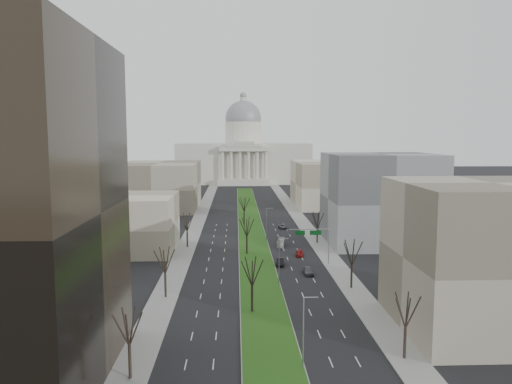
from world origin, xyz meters
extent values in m
plane|color=black|center=(0.00, 120.00, 0.00)|extent=(600.00, 600.00, 0.00)
cube|color=#999993|center=(0.00, 119.00, 0.07)|extent=(8.00, 222.00, 0.15)
cube|color=#185015|center=(0.00, 119.00, 0.17)|extent=(7.70, 221.70, 0.06)
cube|color=gray|center=(-17.50, 95.00, 0.07)|extent=(5.00, 330.00, 0.15)
cube|color=gray|center=(17.50, 95.00, 0.07)|extent=(5.00, 330.00, 0.15)
cube|color=beige|center=(0.00, 270.00, 12.00)|extent=(80.00, 40.00, 24.00)
cube|color=beige|center=(0.00, 247.00, 2.00)|extent=(30.00, 6.00, 4.00)
cube|color=beige|center=(0.00, 247.00, 21.00)|extent=(28.00, 5.00, 2.50)
cube|color=beige|center=(0.00, 247.00, 23.00)|extent=(20.00, 5.00, 1.80)
cube|color=beige|center=(0.00, 247.00, 24.60)|extent=(12.00, 5.00, 1.60)
cylinder|color=beige|center=(0.00, 270.00, 30.00)|extent=(22.00, 22.00, 14.00)
sphere|color=gray|center=(0.00, 270.00, 39.00)|extent=(22.00, 22.00, 22.00)
cylinder|color=beige|center=(0.00, 270.00, 50.00)|extent=(4.00, 4.00, 4.00)
sphere|color=gray|center=(0.00, 270.00, 53.00)|extent=(4.00, 4.00, 4.00)
cylinder|color=beige|center=(-12.50, 247.00, 12.00)|extent=(2.00, 2.00, 16.00)
cylinder|color=beige|center=(-7.50, 247.00, 12.00)|extent=(2.00, 2.00, 16.00)
cylinder|color=beige|center=(-2.50, 247.00, 12.00)|extent=(2.00, 2.00, 16.00)
cylinder|color=beige|center=(2.50, 247.00, 12.00)|extent=(2.00, 2.00, 16.00)
cylinder|color=beige|center=(7.50, 247.00, 12.00)|extent=(2.00, 2.00, 16.00)
cylinder|color=beige|center=(12.50, 247.00, 12.00)|extent=(2.00, 2.00, 16.00)
cube|color=#9D937A|center=(-33.00, 85.00, 7.00)|extent=(26.00, 22.00, 14.00)
cube|color=#786E5C|center=(33.00, 32.00, 11.00)|extent=(26.00, 24.00, 22.00)
cube|color=#5D5F62|center=(34.00, 92.00, 12.00)|extent=(28.00, 26.00, 24.00)
cube|color=#786E5C|center=(-35.00, 160.00, 9.00)|extent=(30.00, 40.00, 18.00)
cube|color=#9D937A|center=(35.00, 165.00, 9.00)|extent=(30.00, 40.00, 18.00)
cylinder|color=black|center=(-17.20, 18.00, 2.04)|extent=(0.40, 0.40, 4.08)
cylinder|color=black|center=(-17.20, 48.00, 2.16)|extent=(0.40, 0.40, 4.32)
cylinder|color=black|center=(-17.20, 88.00, 2.11)|extent=(0.40, 0.40, 4.22)
cylinder|color=black|center=(17.20, 22.00, 2.06)|extent=(0.40, 0.40, 4.13)
cylinder|color=black|center=(17.20, 52.00, 2.21)|extent=(0.40, 0.40, 4.42)
cylinder|color=black|center=(17.20, 92.00, 2.02)|extent=(0.40, 0.40, 4.03)
cylinder|color=black|center=(-2.00, 40.00, 2.16)|extent=(0.40, 0.40, 4.32)
cylinder|color=black|center=(-2.00, 80.00, 2.16)|extent=(0.40, 0.40, 4.32)
cylinder|color=black|center=(-2.00, 120.00, 2.16)|extent=(0.40, 0.40, 4.32)
cylinder|color=gray|center=(3.70, 20.00, 4.50)|extent=(0.20, 0.20, 9.00)
cylinder|color=gray|center=(4.60, 20.00, 9.10)|extent=(1.80, 0.12, 0.12)
cylinder|color=gray|center=(3.70, 55.00, 4.50)|extent=(0.20, 0.20, 9.00)
cylinder|color=gray|center=(4.60, 55.00, 9.10)|extent=(1.80, 0.12, 0.12)
cylinder|color=gray|center=(3.70, 95.00, 4.50)|extent=(0.20, 0.20, 9.00)
cylinder|color=gray|center=(4.60, 95.00, 9.10)|extent=(1.80, 0.12, 0.12)
cylinder|color=gray|center=(16.20, 70.00, 4.00)|extent=(0.24, 0.24, 8.00)
cylinder|color=gray|center=(11.70, 70.00, 8.00)|extent=(9.00, 0.18, 0.18)
cube|color=#0C591E|center=(13.20, 70.08, 7.20)|extent=(2.60, 0.08, 1.00)
cube|color=#0C591E|center=(9.70, 70.08, 7.20)|extent=(2.20, 0.08, 1.00)
imported|color=#56575F|center=(10.35, 61.92, 0.81)|extent=(2.29, 4.87, 1.61)
imported|color=black|center=(5.20, 69.55, 0.78)|extent=(2.10, 4.86, 1.56)
imported|color=maroon|center=(10.62, 77.90, 0.65)|extent=(2.45, 4.67, 1.29)
imported|color=#4F5156|center=(9.85, 113.46, 0.63)|extent=(2.56, 4.73, 1.26)
imported|color=silver|center=(7.16, 88.57, 1.00)|extent=(2.83, 7.32, 1.99)
camera|label=1|loc=(-4.50, -38.94, 28.87)|focal=35.00mm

